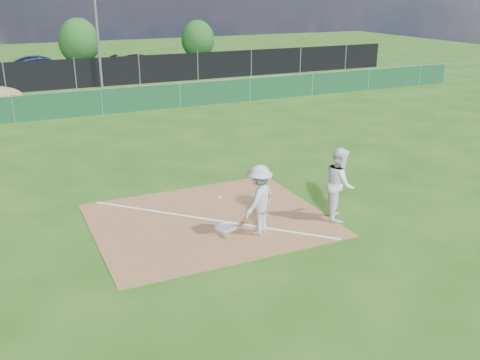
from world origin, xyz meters
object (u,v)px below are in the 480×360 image
(runner, at_px, (340,184))
(tree_mid, at_px, (79,41))
(tree_right, at_px, (198,40))
(car_right, at_px, (142,63))
(play_at_first, at_px, (259,200))
(light_pole, at_px, (96,21))
(car_mid, at_px, (44,69))
(first_base, at_px, (226,228))

(runner, bearing_deg, tree_mid, 31.10)
(tree_right, bearing_deg, car_right, -141.46)
(runner, relative_size, tree_right, 0.58)
(play_at_first, height_order, tree_mid, tree_mid)
(light_pole, height_order, car_right, light_pole)
(runner, relative_size, car_mid, 0.41)
(tree_right, bearing_deg, tree_mid, 178.62)
(first_base, xyz_separation_m, car_right, (5.35, 27.70, 0.58))
(runner, distance_m, tree_right, 34.37)
(runner, bearing_deg, light_pole, 33.19)
(play_at_first, xyz_separation_m, tree_mid, (1.12, 33.48, 1.00))
(car_mid, relative_size, tree_right, 1.42)
(light_pole, bearing_deg, car_mid, 124.12)
(first_base, height_order, tree_right, tree_right)
(tree_right, bearing_deg, light_pole, -135.05)
(runner, xyz_separation_m, car_right, (2.31, 28.26, -0.33))
(light_pole, height_order, play_at_first, light_pole)
(first_base, distance_m, runner, 3.22)
(tree_mid, height_order, tree_right, tree_mid)
(first_base, relative_size, runner, 0.20)
(car_right, height_order, tree_mid, tree_mid)
(car_mid, height_order, car_right, car_mid)
(car_right, bearing_deg, tree_right, -26.47)
(runner, bearing_deg, tree_right, 14.48)
(light_pole, distance_m, car_mid, 6.15)
(tree_mid, bearing_deg, tree_right, -1.38)
(car_mid, relative_size, car_right, 1.09)
(play_at_first, height_order, tree_right, tree_right)
(tree_mid, bearing_deg, runner, -87.88)
(tree_mid, bearing_deg, light_pole, -92.46)
(first_base, height_order, car_mid, car_mid)
(car_right, xyz_separation_m, tree_right, (6.29, 5.01, 1.07))
(runner, height_order, tree_right, tree_right)
(runner, distance_m, tree_mid, 33.54)
(runner, relative_size, tree_mid, 0.52)
(light_pole, relative_size, car_mid, 1.69)
(first_base, relative_size, tree_mid, 0.11)
(car_right, bearing_deg, light_pole, 167.72)
(first_base, height_order, tree_mid, tree_mid)
(play_at_first, bearing_deg, car_mid, 94.76)
(play_at_first, relative_size, tree_right, 0.55)
(car_right, bearing_deg, first_base, -165.94)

